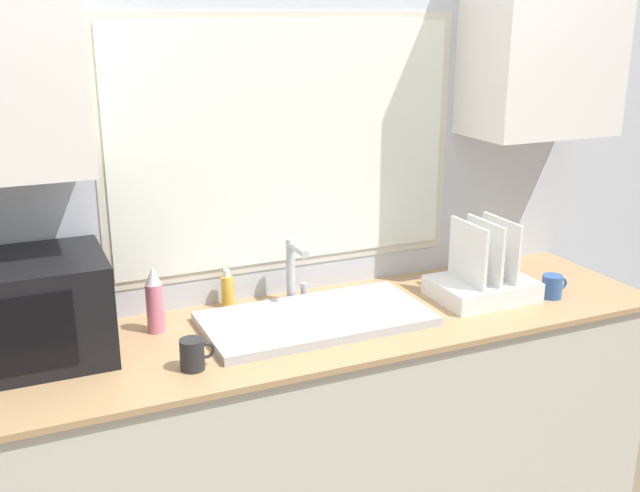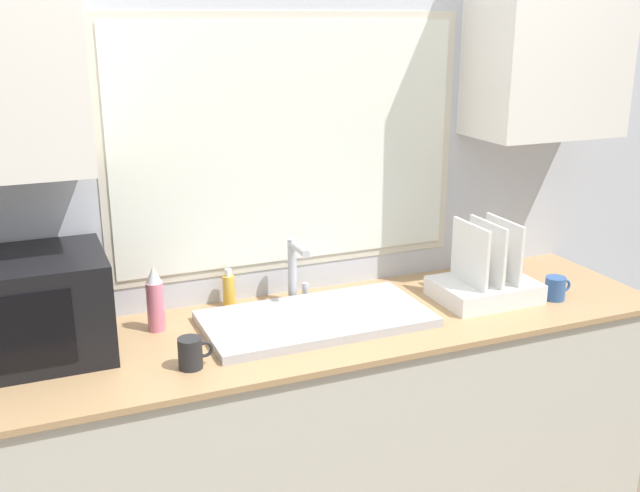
{
  "view_description": "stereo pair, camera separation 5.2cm",
  "coord_description": "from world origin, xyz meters",
  "px_view_note": "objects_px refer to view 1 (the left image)",
  "views": [
    {
      "loc": [
        -0.94,
        -1.8,
        1.93
      ],
      "look_at": [
        -0.02,
        0.28,
        1.22
      ],
      "focal_mm": 42.0,
      "sensor_mm": 36.0,
      "label": 1
    },
    {
      "loc": [
        -0.9,
        -1.82,
        1.93
      ],
      "look_at": [
        -0.02,
        0.28,
        1.22
      ],
      "focal_mm": 42.0,
      "sensor_mm": 36.0,
      "label": 2
    }
  ],
  "objects_px": {
    "faucet": "(294,267)",
    "mug_near_sink": "(193,354)",
    "soap_bottle": "(227,291)",
    "dish_rack": "(482,281)",
    "spray_bottle": "(155,301)",
    "microwave": "(28,310)"
  },
  "relations": [
    {
      "from": "faucet",
      "to": "mug_near_sink",
      "type": "xyz_separation_m",
      "value": [
        -0.46,
        -0.37,
        -0.09
      ]
    },
    {
      "from": "soap_bottle",
      "to": "mug_near_sink",
      "type": "xyz_separation_m",
      "value": [
        -0.23,
        -0.42,
        -0.01
      ]
    },
    {
      "from": "mug_near_sink",
      "to": "dish_rack",
      "type": "bearing_deg",
      "value": 7.02
    },
    {
      "from": "faucet",
      "to": "soap_bottle",
      "type": "distance_m",
      "value": 0.25
    },
    {
      "from": "faucet",
      "to": "spray_bottle",
      "type": "relative_size",
      "value": 1.04
    },
    {
      "from": "dish_rack",
      "to": "mug_near_sink",
      "type": "distance_m",
      "value": 1.11
    },
    {
      "from": "dish_rack",
      "to": "mug_near_sink",
      "type": "height_order",
      "value": "dish_rack"
    },
    {
      "from": "faucet",
      "to": "dish_rack",
      "type": "xyz_separation_m",
      "value": [
        0.64,
        -0.23,
        -0.07
      ]
    },
    {
      "from": "soap_bottle",
      "to": "mug_near_sink",
      "type": "bearing_deg",
      "value": -118.95
    },
    {
      "from": "microwave",
      "to": "mug_near_sink",
      "type": "bearing_deg",
      "value": -31.78
    },
    {
      "from": "dish_rack",
      "to": "spray_bottle",
      "type": "distance_m",
      "value": 1.16
    },
    {
      "from": "soap_bottle",
      "to": "spray_bottle",
      "type": "bearing_deg",
      "value": -157.87
    },
    {
      "from": "dish_rack",
      "to": "soap_bottle",
      "type": "height_order",
      "value": "dish_rack"
    },
    {
      "from": "mug_near_sink",
      "to": "spray_bottle",
      "type": "bearing_deg",
      "value": 97.49
    },
    {
      "from": "microwave",
      "to": "soap_bottle",
      "type": "height_order",
      "value": "microwave"
    },
    {
      "from": "spray_bottle",
      "to": "soap_bottle",
      "type": "xyz_separation_m",
      "value": [
        0.28,
        0.11,
        -0.05
      ]
    },
    {
      "from": "soap_bottle",
      "to": "faucet",
      "type": "bearing_deg",
      "value": -13.52
    },
    {
      "from": "microwave",
      "to": "soap_bottle",
      "type": "bearing_deg",
      "value": 13.97
    },
    {
      "from": "microwave",
      "to": "dish_rack",
      "type": "distance_m",
      "value": 1.53
    },
    {
      "from": "faucet",
      "to": "spray_bottle",
      "type": "xyz_separation_m",
      "value": [
        -0.51,
        -0.06,
        -0.03
      ]
    },
    {
      "from": "soap_bottle",
      "to": "mug_near_sink",
      "type": "relative_size",
      "value": 1.32
    },
    {
      "from": "spray_bottle",
      "to": "mug_near_sink",
      "type": "bearing_deg",
      "value": -82.51
    }
  ]
}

